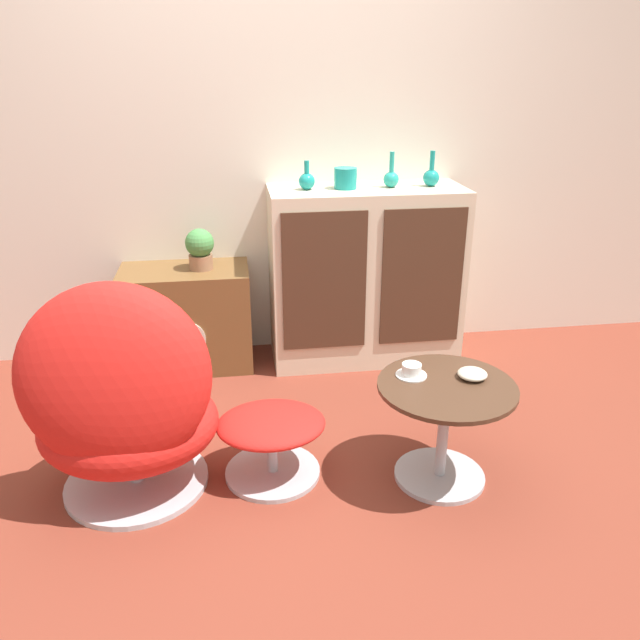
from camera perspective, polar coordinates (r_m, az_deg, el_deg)
The scene contains 14 objects.
ground_plane at distance 2.62m, azimuth -1.97°, elevation -14.91°, with size 12.00×12.00×0.00m, color brown.
wall_back at distance 3.49m, azimuth -4.98°, elevation 17.72°, with size 6.40×0.06×2.60m.
sideboard at distance 3.49m, azimuth 4.14°, elevation 4.07°, with size 1.04×0.44×0.97m.
tv_console at distance 3.52m, azimuth -12.03°, elevation 0.18°, with size 0.69×0.40×0.56m.
egg_chair at distance 2.46m, azimuth -17.60°, elevation -7.32°, with size 0.72×0.66×0.93m.
ottoman at distance 2.58m, azimuth -4.47°, elevation -10.25°, with size 0.44×0.39×0.29m.
coffee_table at distance 2.56m, azimuth 11.28°, elevation -8.90°, with size 0.54×0.54×0.44m.
vase_leftmost at distance 3.31m, azimuth -1.22°, elevation 12.63°, with size 0.08×0.08×0.15m.
vase_inner_left at distance 3.34m, azimuth 2.34°, elevation 12.82°, with size 0.12×0.12×0.11m.
vase_inner_right at distance 3.39m, azimuth 6.52°, elevation 12.80°, with size 0.08×0.08×0.18m.
vase_rightmost at distance 3.45m, azimuth 10.13°, elevation 12.80°, with size 0.09×0.09×0.19m.
potted_plant at distance 3.38m, azimuth -10.92°, elevation 6.49°, with size 0.15×0.15×0.22m.
teacup at distance 2.51m, azimuth 8.36°, elevation -4.65°, with size 0.12×0.12×0.05m.
bowl at distance 2.54m, azimuth 13.76°, elevation -4.80°, with size 0.12×0.12×0.04m.
Camera 1 is at (-0.21, -2.07, 1.60)m, focal length 35.00 mm.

